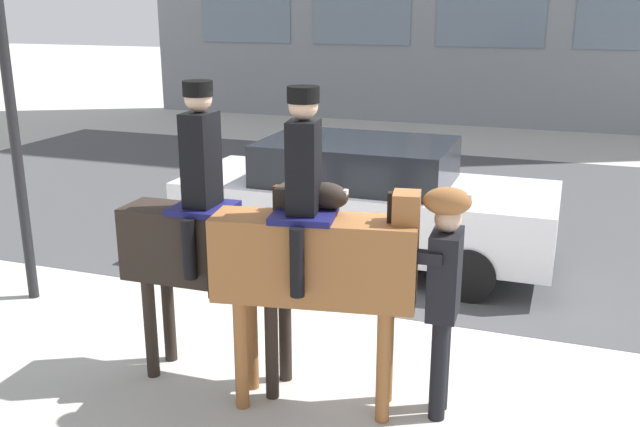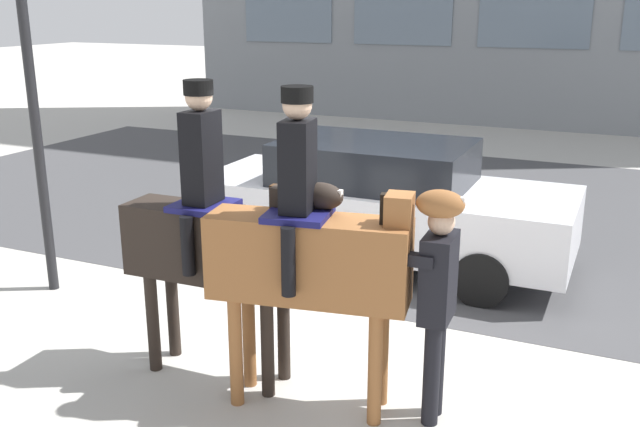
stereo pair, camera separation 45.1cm
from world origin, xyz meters
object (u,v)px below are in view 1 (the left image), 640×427
Objects in this scene: street_car_near_lane at (363,200)px; traffic_light at (0,27)px; mounted_horse_companion at (318,251)px; mounted_horse_lead at (217,238)px; pedestrian_bystander at (442,296)px.

traffic_light is at bearing -142.95° from street_car_near_lane.
mounted_horse_companion is 0.59× the size of traffic_light.
mounted_horse_companion reaches higher than street_car_near_lane.
mounted_horse_lead reaches higher than pedestrian_bystander.
pedestrian_bystander is (0.93, 0.18, -0.31)m from mounted_horse_companion.
traffic_light is (-2.81, 0.88, 1.64)m from mounted_horse_lead.
pedestrian_bystander is 5.12m from traffic_light.
mounted_horse_lead reaches higher than street_car_near_lane.
traffic_light is at bearing 155.64° from mounted_horse_companion.
mounted_horse_companion is 1.50× the size of pedestrian_bystander.
mounted_horse_lead is 1.00× the size of mounted_horse_companion.
pedestrian_bystander reaches higher than street_car_near_lane.
mounted_horse_lead is at bearing -17.42° from traffic_light.
mounted_horse_lead is at bearing -95.66° from street_car_near_lane.
pedestrian_bystander is at bearing 1.71° from mounted_horse_companion.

